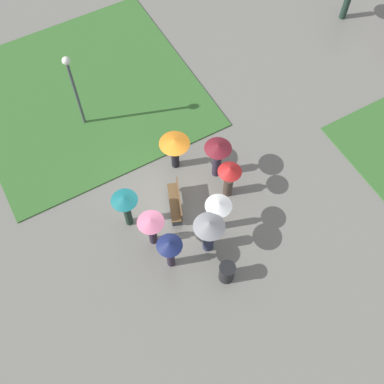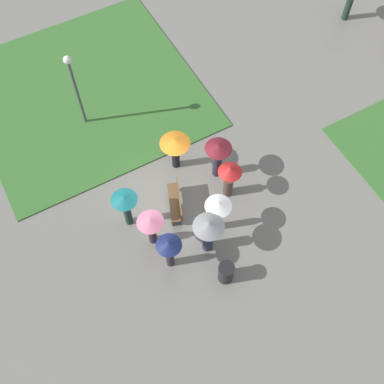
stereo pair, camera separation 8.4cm
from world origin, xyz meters
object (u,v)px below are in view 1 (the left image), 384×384
(crowd_person_teal, at_px, (125,205))
(park_bench, at_px, (177,202))
(crowd_person_grey, at_px, (209,230))
(crowd_person_orange, at_px, (175,146))
(crowd_person_white, at_px, (218,210))
(crowd_person_maroon, at_px, (218,154))
(lamp_post, at_px, (73,83))
(crowd_person_pink, at_px, (151,226))
(crowd_person_navy, at_px, (170,249))
(trash_bin, at_px, (227,272))
(crowd_person_red, at_px, (229,177))

(crowd_person_teal, bearing_deg, park_bench, -30.16)
(crowd_person_grey, relative_size, crowd_person_orange, 1.16)
(crowd_person_white, height_order, crowd_person_maroon, crowd_person_maroon)
(lamp_post, xyz_separation_m, crowd_person_maroon, (5.00, 3.63, -1.12))
(crowd_person_grey, bearing_deg, crowd_person_orange, -130.00)
(crowd_person_teal, distance_m, crowd_person_pink, 1.23)
(lamp_post, distance_m, crowd_person_navy, 7.65)
(trash_bin, height_order, crowd_person_teal, crowd_person_teal)
(crowd_person_orange, bearing_deg, crowd_person_teal, 86.03)
(crowd_person_grey, bearing_deg, trash_bin, 58.94)
(trash_bin, xyz_separation_m, crowd_person_white, (-1.89, 0.73, 0.93))
(park_bench, distance_m, crowd_person_white, 1.97)
(crowd_person_navy, xyz_separation_m, crowd_person_pink, (-1.12, -0.15, -0.10))
(crowd_person_white, distance_m, crowd_person_pink, 2.45)
(crowd_person_orange, bearing_deg, trash_bin, 140.68)
(crowd_person_white, bearing_deg, crowd_person_grey, -22.63)
(crowd_person_maroon, bearing_deg, crowd_person_red, 78.54)
(crowd_person_pink, bearing_deg, crowd_person_orange, 119.99)
(crowd_person_maroon, height_order, crowd_person_orange, crowd_person_maroon)
(park_bench, relative_size, crowd_person_red, 0.96)
(lamp_post, xyz_separation_m, trash_bin, (9.00, 1.67, -2.02))
(crowd_person_orange, bearing_deg, lamp_post, 0.33)
(crowd_person_grey, bearing_deg, crowd_person_pink, -66.22)
(lamp_post, bearing_deg, trash_bin, 10.51)
(trash_bin, height_order, crowd_person_grey, crowd_person_grey)
(crowd_person_maroon, distance_m, crowd_person_grey, 3.28)
(lamp_post, bearing_deg, park_bench, 14.80)
(crowd_person_grey, xyz_separation_m, crowd_person_orange, (-3.79, 0.68, -0.08))
(crowd_person_teal, bearing_deg, trash_bin, -81.11)
(crowd_person_white, bearing_deg, park_bench, -118.50)
(crowd_person_white, xyz_separation_m, crowd_person_teal, (-1.80, -2.80, -0.02))
(crowd_person_navy, relative_size, crowd_person_pink, 1.07)
(lamp_post, xyz_separation_m, crowd_person_teal, (5.30, -0.40, -1.11))
(lamp_post, relative_size, crowd_person_teal, 1.98)
(crowd_person_orange, bearing_deg, crowd_person_white, 148.92)
(crowd_person_white, height_order, crowd_person_grey, crowd_person_grey)
(crowd_person_white, distance_m, crowd_person_navy, 2.25)
(crowd_person_navy, relative_size, crowd_person_maroon, 0.93)
(park_bench, height_order, crowd_person_pink, crowd_person_pink)
(crowd_person_navy, bearing_deg, crowd_person_maroon, 110.56)
(crowd_person_pink, relative_size, crowd_person_orange, 1.00)
(trash_bin, bearing_deg, crowd_person_red, 147.82)
(park_bench, xyz_separation_m, crowd_person_orange, (-1.77, 0.90, 0.86))
(crowd_person_navy, height_order, crowd_person_red, crowd_person_navy)
(trash_bin, distance_m, crowd_person_maroon, 4.54)
(crowd_person_white, relative_size, crowd_person_teal, 0.99)
(crowd_person_navy, relative_size, crowd_person_grey, 0.92)
(crowd_person_pink, relative_size, crowd_person_grey, 0.86)
(trash_bin, bearing_deg, crowd_person_navy, -134.53)
(crowd_person_white, bearing_deg, crowd_person_pink, -76.28)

